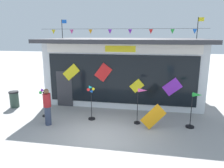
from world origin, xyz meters
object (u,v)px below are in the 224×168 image
Objects in this scene: wind_spinner_center_left at (141,99)px; trash_bin at (14,99)px; display_kite_on_ground at (153,117)px; wind_spinner_left at (91,100)px; wind_spinner_far_left at (44,99)px; person_near_camera at (47,107)px; kite_shop_building at (125,68)px; wind_spinner_center_right at (194,106)px.

wind_spinner_center_left is 1.84× the size of trash_bin.
display_kite_on_ground reaches higher than trash_bin.
wind_spinner_left is 1.83× the size of trash_bin.
wind_spinner_left reaches higher than trash_bin.
trash_bin is (-2.35, 1.01, -0.46)m from wind_spinner_far_left.
person_near_camera reaches higher than wind_spinner_far_left.
kite_shop_building is at bearing 49.04° from wind_spinner_far_left.
trash_bin is (-7.05, 1.02, -0.70)m from wind_spinner_center_left.
kite_shop_building reaches higher than display_kite_on_ground.
wind_spinner_left reaches higher than wind_spinner_far_left.
display_kite_on_ground is (7.63, -1.47, 0.09)m from trash_bin.
wind_spinner_center_left is at bearing -73.56° from kite_shop_building.
trash_bin is at bearing 168.65° from wind_spinner_left.
person_near_camera reaches higher than trash_bin.
kite_shop_building is at bearing 27.30° from trash_bin.
person_near_camera is (-6.37, -0.86, -0.13)m from wind_spinner_center_right.
wind_spinner_far_left is 0.86× the size of wind_spinner_left.
wind_spinner_center_right is 6.43m from person_near_camera.
wind_spinner_left is 2.33m from wind_spinner_center_left.
wind_spinner_center_right is (6.99, -0.01, 0.06)m from wind_spinner_far_left.
wind_spinner_far_left reaches higher than trash_bin.
wind_spinner_far_left is 2.60m from trash_bin.
wind_spinner_far_left is 5.31m from display_kite_on_ground.
display_kite_on_ground is at bearing -68.52° from kite_shop_building.
kite_shop_building reaches higher than trash_bin.
wind_spinner_left is at bearing 169.72° from display_kite_on_ground.
kite_shop_building is at bearing 130.77° from wind_spinner_center_right.
wind_spinner_left is (-1.12, -3.97, -0.94)m from kite_shop_building.
kite_shop_building is 10.04× the size of trash_bin.
wind_spinner_left is at bearing 48.87° from person_near_camera.
trash_bin is 0.89× the size of display_kite_on_ground.
wind_spinner_center_left is (1.19, -4.04, -0.74)m from kite_shop_building.
wind_spinner_center_right is 1.83m from display_kite_on_ground.
wind_spinner_far_left is at bearing -23.32° from trash_bin.
wind_spinner_far_left is 0.90× the size of wind_spinner_center_right.
wind_spinner_center_right is at bearing -49.23° from kite_shop_building.
person_near_camera is (-2.88, -4.91, -1.04)m from kite_shop_building.
wind_spinner_left is 2.97m from display_kite_on_ground.
display_kite_on_ground is (0.58, -0.46, -0.60)m from wind_spinner_center_left.
wind_spinner_far_left is 0.86× the size of wind_spinner_center_left.
wind_spinner_center_left is 1.00× the size of person_near_camera.
kite_shop_building reaches higher than wind_spinner_center_right.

